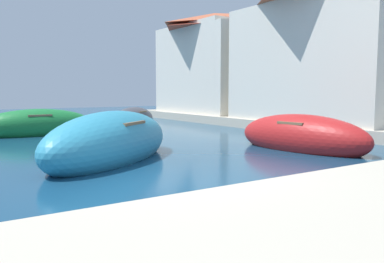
{
  "coord_description": "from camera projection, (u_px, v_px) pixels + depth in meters",
  "views": [
    {
      "loc": [
        -4.19,
        -7.15,
        2.06
      ],
      "look_at": [
        4.57,
        6.24,
        0.42
      ],
      "focal_mm": 37.86,
      "sensor_mm": 36.0,
      "label": 1
    }
  ],
  "objects": [
    {
      "name": "ground",
      "position": [
        173.0,
        189.0,
        8.44
      ],
      "size": [
        80.0,
        80.0,
        0.0
      ],
      "primitive_type": "plane",
      "color": "navy"
    },
    {
      "name": "quay_promenade",
      "position": [
        324.0,
        160.0,
        10.46
      ],
      "size": [
        44.0,
        32.0,
        0.5
      ],
      "color": "#BCB29E",
      "rests_on": "ground"
    },
    {
      "name": "moored_boat_1",
      "position": [
        301.0,
        137.0,
        14.01
      ],
      "size": [
        2.32,
        5.27,
        1.59
      ],
      "rotation": [
        0.0,
        0.0,
        1.68
      ],
      "color": "#B21E1E",
      "rests_on": "ground"
    },
    {
      "name": "moored_boat_3",
      "position": [
        134.0,
        120.0,
        22.83
      ],
      "size": [
        4.15,
        3.82,
        1.43
      ],
      "rotation": [
        0.0,
        0.0,
        3.83
      ],
      "color": "#3F3F47",
      "rests_on": "ground"
    },
    {
      "name": "moored_boat_5",
      "position": [
        111.0,
        143.0,
        11.86
      ],
      "size": [
        6.02,
        5.33,
        1.88
      ],
      "rotation": [
        0.0,
        0.0,
        0.66
      ],
      "color": "teal",
      "rests_on": "ground"
    },
    {
      "name": "moored_boat_6",
      "position": [
        38.0,
        126.0,
        18.58
      ],
      "size": [
        5.15,
        1.84,
        1.55
      ],
      "rotation": [
        0.0,
        0.0,
        3.12
      ],
      "color": "#197233",
      "rests_on": "ground"
    },
    {
      "name": "waterfront_building_main",
      "position": [
        328.0,
        52.0,
        20.54
      ],
      "size": [
        5.96,
        9.58,
        6.91
      ],
      "color": "silver",
      "rests_on": "quay_promenade"
    },
    {
      "name": "waterfront_building_annex",
      "position": [
        214.0,
        62.0,
        28.66
      ],
      "size": [
        5.66,
        7.89,
        6.93
      ],
      "color": "silver",
      "rests_on": "quay_promenade"
    },
    {
      "name": "waterfront_building_far",
      "position": [
        216.0,
        64.0,
        28.44
      ],
      "size": [
        5.66,
        8.49,
        6.67
      ],
      "color": "silver",
      "rests_on": "quay_promenade"
    },
    {
      "name": "quayside_tree",
      "position": [
        277.0,
        66.0,
        21.89
      ],
      "size": [
        2.27,
        2.27,
        4.02
      ],
      "color": "brown",
      "rests_on": "quay_promenade"
    }
  ]
}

